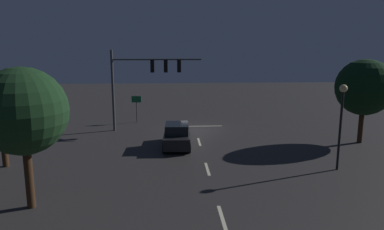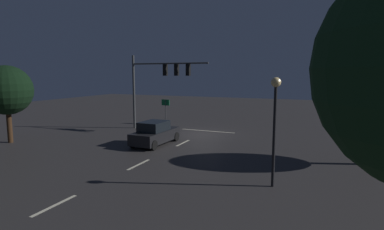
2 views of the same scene
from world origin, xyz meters
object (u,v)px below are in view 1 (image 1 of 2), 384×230
at_px(route_sign, 136,103).
at_px(tree_right_far, 23,112).
at_px(car_approaching, 177,136).
at_px(traffic_signal_assembly, 145,74).
at_px(street_lamp_left_kerb, 342,111).
at_px(tree_left_far, 364,87).

xyz_separation_m(route_sign, tree_right_far, (3.00, 17.89, 2.48)).
bearing_deg(car_approaching, tree_right_far, 54.72).
height_order(traffic_signal_assembly, street_lamp_left_kerb, traffic_signal_assembly).
bearing_deg(car_approaching, street_lamp_left_kerb, 149.59).
xyz_separation_m(car_approaching, route_sign, (3.63, -8.52, 1.04)).
xyz_separation_m(traffic_signal_assembly, street_lamp_left_kerb, (-11.74, 10.70, -1.28)).
bearing_deg(tree_right_far, tree_left_far, -154.52).
height_order(car_approaching, street_lamp_left_kerb, street_lamp_left_kerb).
relative_size(car_approaching, route_sign, 1.73).
relative_size(route_sign, tree_left_far, 0.41).
distance_m(street_lamp_left_kerb, tree_right_far, 16.33).
distance_m(traffic_signal_assembly, route_sign, 4.48).
relative_size(traffic_signal_assembly, tree_right_far, 1.21).
bearing_deg(tree_left_far, traffic_signal_assembly, -17.35).
relative_size(tree_left_far, tree_right_far, 0.99).
bearing_deg(route_sign, tree_left_far, 154.37).
xyz_separation_m(street_lamp_left_kerb, tree_left_far, (-4.39, -5.66, 0.65)).
bearing_deg(route_sign, street_lamp_left_kerb, 132.64).
height_order(tree_left_far, tree_right_far, tree_right_far).
distance_m(traffic_signal_assembly, tree_left_far, 16.91).
bearing_deg(route_sign, traffic_signal_assembly, 108.54).
bearing_deg(street_lamp_left_kerb, car_approaching, -30.41).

